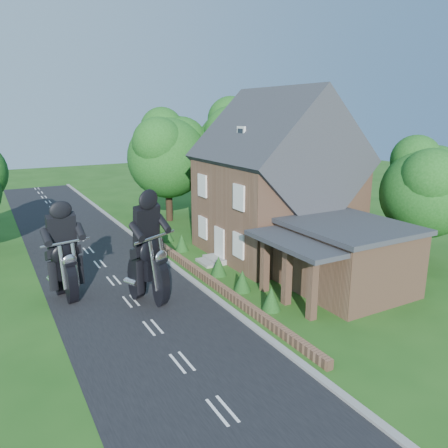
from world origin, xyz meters
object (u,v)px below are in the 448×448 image
garden_wall (194,269)px  house (276,185)px  annex (345,256)px  motorcycle_follow (67,285)px  motorcycle_lead (149,286)px

garden_wall → house: size_ratio=2.15×
annex → garden_wall: bearing=133.8°
garden_wall → house: house is taller
garden_wall → annex: annex is taller
garden_wall → annex: size_ratio=3.12×
motorcycle_follow → house: bearing=174.4°
garden_wall → motorcycle_follow: 6.89m
annex → motorcycle_lead: annex is taller
house → motorcycle_lead: house is taller
house → motorcycle_follow: bearing=-174.7°
house → garden_wall: bearing=-170.8°
house → annex: house is taller
annex → motorcycle_follow: bearing=155.8°
house → motorcycle_follow: 13.60m
house → annex: 7.30m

